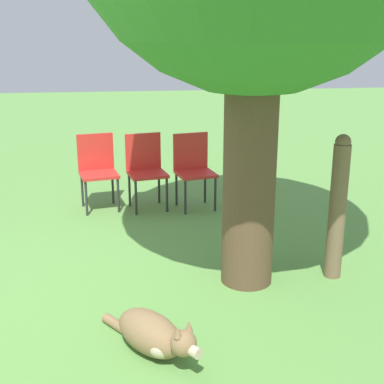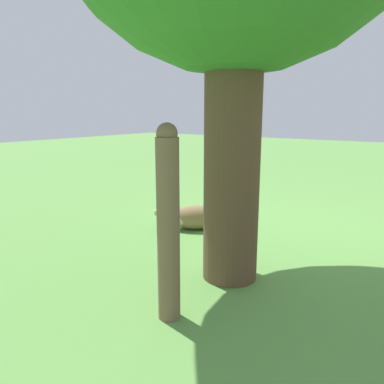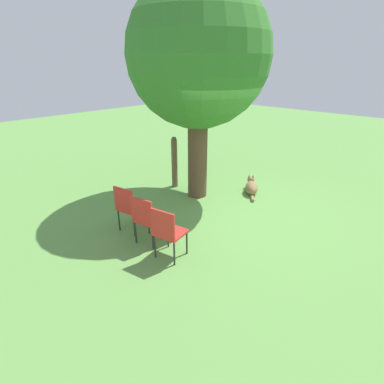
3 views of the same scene
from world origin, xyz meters
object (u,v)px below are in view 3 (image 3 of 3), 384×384
(fence_post, at_px, (174,162))
(red_chair_2, at_px, (129,206))
(dog, at_px, (251,187))
(red_chair_1, at_px, (146,217))
(oak_tree, at_px, (198,57))
(red_chair_0, at_px, (167,230))

(fence_post, height_order, red_chair_2, fence_post)
(dog, bearing_deg, red_chair_1, 141.63)
(oak_tree, relative_size, red_chair_0, 5.01)
(oak_tree, relative_size, dog, 5.34)
(red_chair_0, distance_m, red_chair_2, 1.17)
(dog, xyz_separation_m, fence_post, (-0.99, 1.66, 0.51))
(oak_tree, distance_m, red_chair_2, 3.28)
(red_chair_0, relative_size, red_chair_1, 1.00)
(fence_post, xyz_separation_m, red_chair_0, (-2.22, -2.14, -0.13))
(red_chair_0, height_order, red_chair_2, same)
(fence_post, distance_m, red_chair_0, 3.09)
(oak_tree, bearing_deg, fence_post, 88.93)
(fence_post, distance_m, red_chair_2, 2.33)
(oak_tree, height_order, red_chair_2, oak_tree)
(red_chair_1, bearing_deg, red_chair_2, 73.55)
(red_chair_1, bearing_deg, dog, -13.00)
(red_chair_0, bearing_deg, dog, -2.68)
(red_chair_0, relative_size, red_chair_2, 1.00)
(fence_post, relative_size, red_chair_2, 1.43)
(dog, xyz_separation_m, red_chair_2, (-3.11, 0.68, 0.38))
(red_chair_0, bearing_deg, oak_tree, 20.34)
(red_chair_1, bearing_deg, red_chair_0, -106.45)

